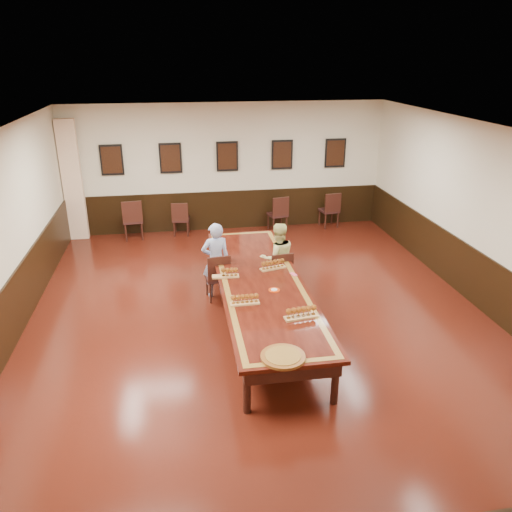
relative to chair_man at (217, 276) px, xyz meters
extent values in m
cube|color=black|center=(0.65, -0.98, -0.46)|extent=(8.00, 10.00, 0.02)
cube|color=white|center=(0.65, -0.98, 2.76)|extent=(8.00, 10.00, 0.02)
cube|color=beige|center=(0.65, 4.03, 1.15)|extent=(8.00, 0.02, 3.20)
cube|color=beige|center=(0.65, -5.99, 1.15)|extent=(8.00, 0.02, 3.20)
cube|color=beige|center=(4.66, -0.98, 1.15)|extent=(0.02, 10.00, 3.20)
imported|color=#4969B7|center=(-0.01, 0.10, 0.27)|extent=(0.57, 0.41, 1.45)
imported|color=#DEDF8B|center=(1.15, 0.06, 0.24)|extent=(0.75, 0.62, 1.40)
cube|color=#DF4A69|center=(1.25, -0.82, 0.30)|extent=(0.12, 0.16, 0.01)
cube|color=beige|center=(-3.10, 3.84, 1.00)|extent=(0.45, 0.18, 2.90)
cube|color=black|center=(0.65, 4.00, 0.05)|extent=(7.98, 0.04, 1.00)
cube|color=black|center=(-3.33, -0.98, 0.05)|extent=(0.04, 9.98, 1.00)
cube|color=black|center=(4.63, -0.98, 0.05)|extent=(0.04, 9.98, 1.00)
cube|color=black|center=(0.65, -0.98, 0.27)|extent=(1.40, 5.00, 0.06)
cube|color=olive|center=(0.65, -0.98, 0.30)|extent=(1.28, 4.88, 0.00)
cube|color=black|center=(0.65, -0.98, 0.30)|extent=(1.10, 4.70, 0.00)
cube|color=black|center=(0.65, -0.98, 0.12)|extent=(1.25, 4.85, 0.18)
cylinder|color=black|center=(0.07, -3.30, -0.11)|extent=(0.10, 0.10, 0.69)
cylinder|color=black|center=(1.23, -3.30, -0.11)|extent=(0.10, 0.10, 0.69)
cylinder|color=black|center=(0.07, 1.34, -0.11)|extent=(0.10, 0.10, 0.69)
cylinder|color=black|center=(1.23, 1.34, -0.11)|extent=(0.10, 0.10, 0.69)
cube|color=black|center=(-2.15, 3.96, 1.45)|extent=(0.54, 0.03, 0.74)
cube|color=black|center=(-2.15, 3.94, 1.45)|extent=(0.46, 0.01, 0.64)
cube|color=black|center=(-0.75, 3.96, 1.45)|extent=(0.54, 0.03, 0.74)
cube|color=black|center=(-0.75, 3.94, 1.45)|extent=(0.46, 0.01, 0.64)
cube|color=black|center=(0.65, 3.96, 1.45)|extent=(0.54, 0.03, 0.74)
cube|color=black|center=(0.65, 3.94, 1.45)|extent=(0.46, 0.01, 0.64)
cube|color=black|center=(2.05, 3.96, 1.45)|extent=(0.54, 0.03, 0.74)
cube|color=black|center=(2.05, 3.94, 1.45)|extent=(0.46, 0.01, 0.64)
cube|color=black|center=(3.45, 3.96, 1.45)|extent=(0.54, 0.03, 0.74)
cube|color=black|center=(3.45, 3.94, 1.45)|extent=(0.46, 0.01, 0.64)
cube|color=#A37A44|center=(0.08, -0.74, 0.31)|extent=(0.47, 0.17, 0.03)
cube|color=#A37A44|center=(0.95, -0.53, 0.31)|extent=(0.48, 0.26, 0.03)
cube|color=#A37A44|center=(0.27, -1.76, 0.31)|extent=(0.45, 0.14, 0.03)
cube|color=#A37A44|center=(1.00, -2.32, 0.31)|extent=(0.51, 0.22, 0.03)
cylinder|color=#B9330C|center=(0.80, -1.38, 0.31)|extent=(0.18, 0.18, 0.02)
cylinder|color=silver|center=(0.80, -1.38, 0.32)|extent=(0.10, 0.10, 0.01)
cylinder|color=#5C3312|center=(0.53, -3.27, 0.31)|extent=(0.60, 0.60, 0.04)
cylinder|color=olive|center=(0.53, -3.27, 0.34)|extent=(0.48, 0.48, 0.01)
camera|label=1|loc=(-0.66, -8.44, 3.84)|focal=35.00mm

